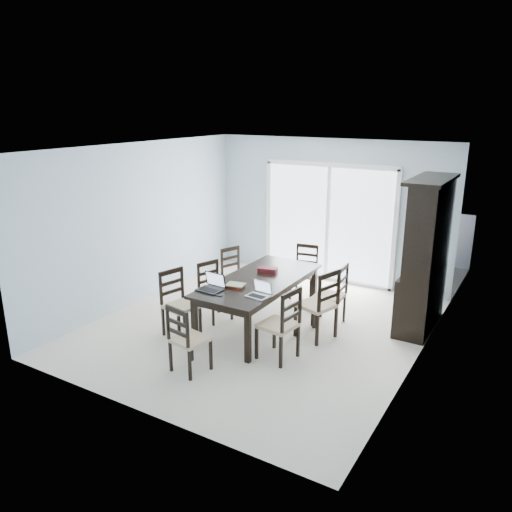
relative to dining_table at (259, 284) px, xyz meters
The scene contains 24 objects.
floor 0.67m from the dining_table, ahead, with size 5.00×5.00×0.00m, color beige.
ceiling 1.93m from the dining_table, ahead, with size 5.00×5.00×0.00m, color white.
back_wall 2.58m from the dining_table, 90.00° to the left, with size 4.50×0.02×2.60m, color #A5B8C5.
wall_left 2.34m from the dining_table, behind, with size 0.02×5.00×2.60m, color #A5B8C5.
wall_right 2.34m from the dining_table, ahead, with size 0.02×5.00×2.60m, color #A5B8C5.
balcony 3.57m from the dining_table, 90.00° to the left, with size 4.50×2.00×0.10m, color gray.
railing 4.50m from the dining_table, 90.00° to the left, with size 4.50×0.06×1.10m, color #99999E.
dining_table is the anchor object (origin of this frame).
china_hutch 2.41m from the dining_table, 31.71° to the left, with size 0.50×1.38×2.20m.
sliding_door 2.51m from the dining_table, 90.00° to the left, with size 2.52×0.05×2.18m.
chair_left_near 1.19m from the dining_table, 138.17° to the right, with size 0.51×0.50×1.09m.
chair_left_mid 0.81m from the dining_table, behind, with size 0.50×0.49×1.02m.
chair_left_far 1.22m from the dining_table, 141.04° to the left, with size 0.50×0.49×1.02m.
chair_right_near 1.06m from the dining_table, 42.50° to the right, with size 0.49×0.48×1.13m.
chair_right_mid 0.95m from the dining_table, ahead, with size 0.56×0.55×1.18m.
chair_right_far 1.12m from the dining_table, 33.94° to the left, with size 0.45×0.43×1.09m.
chair_end_near 1.63m from the dining_table, 93.27° to the right, with size 0.44×0.45×1.02m.
chair_end_far 1.50m from the dining_table, 88.83° to the left, with size 0.44×0.45×1.03m.
laptop_dark 0.84m from the dining_table, 113.63° to the right, with size 0.34×0.25×0.23m.
laptop_silver 0.72m from the dining_table, 61.57° to the right, with size 0.31×0.23×0.20m.
book_stack 0.48m from the dining_table, 104.49° to the right, with size 0.28×0.23×0.04m.
cell_phone 0.87m from the dining_table, 97.85° to the right, with size 0.10×0.04×0.01m, color black.
game_box 0.34m from the dining_table, 97.86° to the left, with size 0.28×0.14×0.07m, color #490E1A.
hot_tub 3.37m from the dining_table, 97.50° to the left, with size 1.85×1.65×0.96m.
Camera 1 is at (3.43, -5.85, 3.14)m, focal length 35.00 mm.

